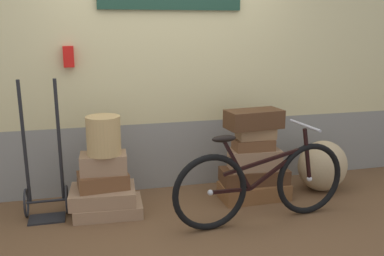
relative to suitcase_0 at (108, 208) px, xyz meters
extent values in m
cube|color=brown|center=(0.66, -0.22, -0.09)|extent=(9.11, 5.20, 0.06)
cube|color=gray|center=(0.66, 0.63, 0.31)|extent=(7.11, 0.20, 0.73)
cube|color=#CCBC84|center=(0.66, 0.63, 1.69)|extent=(7.11, 0.20, 2.04)
cube|color=red|center=(-0.28, 0.49, 1.38)|extent=(0.10, 0.08, 0.20)
cube|color=#937051|center=(0.00, 0.00, 0.00)|extent=(0.65, 0.47, 0.11)
cube|color=#937051|center=(-0.04, 0.02, 0.13)|extent=(0.63, 0.49, 0.14)
cube|color=brown|center=(-0.04, 0.03, 0.27)|extent=(0.48, 0.34, 0.14)
cube|color=#937051|center=(-0.02, 0.04, 0.43)|extent=(0.44, 0.29, 0.18)
cube|color=brown|center=(1.47, 0.00, 0.02)|extent=(0.70, 0.37, 0.16)
cube|color=#4C2D19|center=(1.48, 0.03, 0.18)|extent=(0.70, 0.36, 0.15)
cube|color=#937051|center=(1.48, 0.03, 0.35)|extent=(0.53, 0.30, 0.21)
cube|color=brown|center=(1.46, 0.03, 0.51)|extent=(0.40, 0.24, 0.11)
cube|color=#9E754C|center=(1.49, 0.04, 0.62)|extent=(0.38, 0.20, 0.11)
cube|color=#4C2D19|center=(1.46, 0.03, 0.77)|extent=(0.58, 0.34, 0.18)
cylinder|color=tan|center=(-0.01, 0.02, 0.70)|extent=(0.31, 0.31, 0.36)
torus|color=black|center=(-0.74, 0.12, 0.08)|extent=(0.02, 0.27, 0.27)
torus|color=black|center=(-0.38, 0.12, 0.08)|extent=(0.02, 0.27, 0.27)
cylinder|color=black|center=(-0.56, 0.12, 0.08)|extent=(0.36, 0.02, 0.02)
cylinder|color=black|center=(-0.71, 0.12, 0.65)|extent=(0.03, 0.11, 1.15)
cylinder|color=black|center=(-0.41, 0.12, 0.65)|extent=(0.03, 0.11, 1.15)
cube|color=black|center=(-0.56, 0.01, -0.05)|extent=(0.32, 0.22, 0.02)
ellipsoid|color=tan|center=(2.27, 0.03, 0.22)|extent=(0.53, 0.45, 0.55)
torus|color=black|center=(0.83, -0.56, 0.29)|extent=(0.69, 0.12, 0.69)
sphere|color=#B2B2B7|center=(0.83, -0.56, 0.29)|extent=(0.05, 0.05, 0.05)
torus|color=black|center=(1.83, -0.47, 0.29)|extent=(0.69, 0.12, 0.69)
sphere|color=#B2B2B7|center=(1.83, -0.47, 0.29)|extent=(0.05, 0.05, 0.05)
cube|color=black|center=(1.48, -0.50, 0.43)|extent=(0.55, 0.08, 0.35)
cube|color=black|center=(1.08, -0.54, 0.50)|extent=(0.29, 0.05, 0.48)
cube|color=black|center=(1.02, -0.54, 0.28)|extent=(0.38, 0.06, 0.05)
cube|color=black|center=(1.35, -0.51, 0.51)|extent=(0.80, 0.10, 0.19)
cube|color=black|center=(1.79, -0.47, 0.53)|extent=(0.12, 0.04, 0.49)
ellipsoid|color=black|center=(0.95, -0.55, 0.75)|extent=(0.23, 0.11, 0.06)
cylinder|color=#A5A5AD|center=(1.74, -0.48, 0.80)|extent=(0.07, 0.46, 0.02)
camera|label=1|loc=(-0.19, -3.89, 1.69)|focal=40.62mm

